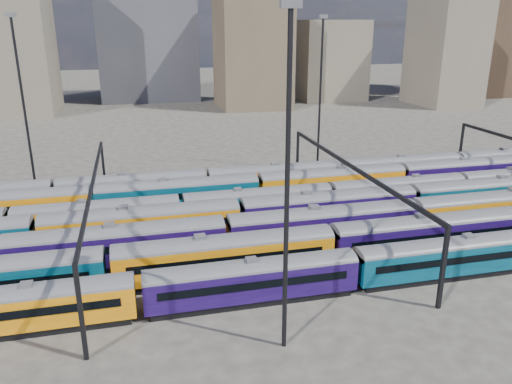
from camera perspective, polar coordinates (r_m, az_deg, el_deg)
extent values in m
plane|color=#3D3A34|center=(60.96, 1.67, -4.67)|extent=(500.00, 500.00, 0.00)
cube|color=black|center=(46.80, -25.71, -13.89)|extent=(18.38, 2.38, 0.68)
cube|color=orange|center=(45.95, -26.01, -12.04)|extent=(19.35, 2.81, 2.81)
cylinder|color=#4C4C51|center=(45.29, -26.26, -10.50)|extent=(19.35, 2.81, 2.81)
cube|color=black|center=(44.58, -26.43, -12.57)|extent=(17.03, 0.06, 0.73)
cube|color=black|center=(47.00, -25.74, -10.82)|extent=(17.03, 0.06, 0.73)
cube|color=slate|center=(44.96, -26.40, -9.66)|extent=(0.97, 0.87, 0.34)
cube|color=black|center=(46.50, -0.43, -12.06)|extent=(18.38, 2.38, 0.68)
cube|color=#16083D|center=(45.64, -0.44, -10.17)|extent=(19.35, 2.81, 2.81)
cylinder|color=#4C4C51|center=(44.98, -0.44, -8.61)|extent=(19.35, 2.81, 2.81)
cube|color=black|center=(44.27, 0.00, -10.65)|extent=(17.03, 0.06, 0.73)
cube|color=black|center=(46.70, -0.85, -9.00)|extent=(17.03, 0.06, 0.73)
cube|color=slate|center=(44.65, -0.44, -7.75)|extent=(0.97, 0.87, 0.34)
cube|color=black|center=(54.13, 20.83, -8.71)|extent=(18.38, 2.38, 0.68)
cube|color=#05384D|center=(53.39, 21.04, -7.04)|extent=(19.35, 2.81, 2.81)
cylinder|color=#4C4C51|center=(52.83, 21.21, -5.66)|extent=(19.35, 2.81, 2.81)
cube|color=black|center=(52.22, 21.95, -7.33)|extent=(17.03, 0.06, 0.73)
cube|color=black|center=(54.30, 20.24, -6.11)|extent=(17.03, 0.06, 0.73)
cube|color=slate|center=(52.55, 21.31, -4.92)|extent=(0.97, 0.87, 0.34)
cube|color=black|center=(50.49, -3.46, -9.40)|extent=(20.54, 2.66, 0.76)
cube|color=orange|center=(49.61, -3.50, -7.42)|extent=(21.62, 3.13, 3.13)
cylinder|color=#4C4C51|center=(48.95, -3.54, -5.77)|extent=(21.62, 3.13, 3.13)
cube|color=black|center=(48.04, -3.16, -7.82)|extent=(19.02, 0.06, 0.81)
cube|color=black|center=(50.86, -3.84, -6.27)|extent=(19.02, 0.06, 0.81)
cube|color=slate|center=(48.61, -3.56, -4.87)|extent=(1.08, 0.97, 0.38)
cube|color=black|center=(58.20, 18.72, -6.47)|extent=(20.54, 2.66, 0.76)
cube|color=#16083D|center=(57.44, 18.92, -4.70)|extent=(21.62, 3.13, 3.13)
cylinder|color=#4C4C51|center=(56.87, 19.08, -3.25)|extent=(21.62, 3.13, 3.13)
cube|color=black|center=(56.09, 19.81, -4.95)|extent=(19.02, 0.06, 0.81)
cube|color=black|center=(58.53, 18.14, -3.79)|extent=(19.02, 0.06, 0.81)
cube|color=slate|center=(56.58, 19.17, -2.46)|extent=(1.08, 0.97, 0.38)
cube|color=black|center=(54.40, -15.28, -7.91)|extent=(20.83, 2.70, 0.77)
cube|color=#16083D|center=(53.58, -15.46, -6.01)|extent=(21.93, 3.18, 3.18)
cylinder|color=#4C4C51|center=(52.95, -15.60, -4.45)|extent=(21.93, 3.18, 3.18)
cube|color=black|center=(51.95, -15.52, -6.35)|extent=(19.30, 0.06, 0.82)
cube|color=black|center=(54.90, -15.47, -4.97)|extent=(19.30, 0.06, 0.82)
cube|color=slate|center=(52.64, -15.68, -3.60)|extent=(1.10, 0.99, 0.38)
cube|color=black|center=(57.91, 7.65, -5.72)|extent=(20.83, 2.70, 0.77)
cube|color=#16083D|center=(57.13, 7.74, -3.91)|extent=(21.93, 3.18, 3.18)
cylinder|color=#4C4C51|center=(56.55, 7.81, -2.42)|extent=(21.93, 3.18, 3.18)
cube|color=black|center=(55.61, 8.35, -4.16)|extent=(19.30, 0.06, 0.82)
cube|color=black|center=(58.37, 7.18, -2.98)|extent=(19.30, 0.06, 0.82)
cube|color=slate|center=(56.25, 7.84, -1.62)|extent=(1.10, 0.99, 0.38)
cube|color=black|center=(69.01, 25.40, -3.37)|extent=(20.83, 2.70, 0.77)
cube|color=orange|center=(68.36, 25.62, -1.83)|extent=(21.93, 3.18, 3.18)
cylinder|color=#4C4C51|center=(67.87, 25.81, -0.57)|extent=(21.93, 3.18, 3.18)
cube|color=black|center=(67.09, 26.51, -1.98)|extent=(19.30, 0.06, 0.82)
cube|color=black|center=(69.40, 24.85, -1.09)|extent=(19.30, 0.06, 0.82)
cube|color=slate|center=(67.62, 25.91, 0.11)|extent=(1.10, 0.99, 0.38)
cube|color=black|center=(58.89, -12.67, -5.60)|extent=(20.83, 2.70, 0.77)
cube|color=orange|center=(58.12, -12.81, -3.82)|extent=(21.93, 3.18, 3.18)
cylinder|color=#4C4C51|center=(57.55, -12.92, -2.36)|extent=(21.93, 3.18, 3.18)
cube|color=black|center=(56.49, -12.79, -4.07)|extent=(19.30, 0.06, 0.82)
cube|color=black|center=(59.48, -12.88, -2.90)|extent=(19.30, 0.06, 0.82)
cube|color=slate|center=(57.26, -12.98, -1.56)|extent=(1.10, 0.99, 0.38)
cube|color=black|center=(63.08, 8.23, -3.66)|extent=(20.83, 2.70, 0.77)
cube|color=#16083D|center=(62.37, 8.31, -1.98)|extent=(21.93, 3.18, 3.18)
cylinder|color=#4C4C51|center=(61.83, 8.38, -0.60)|extent=(21.93, 3.18, 3.18)
cube|color=black|center=(60.85, 8.89, -2.16)|extent=(19.30, 0.06, 0.82)
cube|color=black|center=(63.64, 7.79, -1.17)|extent=(19.30, 0.06, 0.82)
cube|color=slate|center=(61.56, 8.42, 0.14)|extent=(1.10, 0.99, 0.38)
cube|color=black|center=(74.20, 24.61, -1.79)|extent=(20.83, 2.70, 0.77)
cube|color=#05384D|center=(73.59, 24.81, -0.34)|extent=(21.93, 3.18, 3.18)
cylinder|color=#4C4C51|center=(73.14, 24.98, 0.84)|extent=(21.93, 3.18, 3.18)
cube|color=black|center=(72.31, 25.62, -0.46)|extent=(19.30, 0.06, 0.82)
cube|color=black|center=(74.67, 24.11, 0.32)|extent=(19.30, 0.06, 0.82)
cube|color=slate|center=(72.92, 25.07, 1.47)|extent=(1.10, 0.99, 0.38)
cube|color=black|center=(63.71, -17.39, -4.17)|extent=(18.30, 2.37, 0.67)
cube|color=orange|center=(63.09, -17.54, -2.72)|extent=(19.27, 2.79, 2.79)
cylinder|color=#4C4C51|center=(62.62, -17.66, -1.52)|extent=(19.27, 2.79, 2.79)
cube|color=black|center=(61.65, -17.63, -2.89)|extent=(16.95, 0.06, 0.72)
cube|color=black|center=(64.30, -17.51, -1.99)|extent=(16.95, 0.06, 0.72)
cube|color=slate|center=(62.38, -17.73, -0.88)|extent=(0.96, 0.87, 0.34)
cube|color=black|center=(65.23, 0.26, -2.74)|extent=(18.30, 2.37, 0.67)
cube|color=#05384D|center=(64.63, 0.26, -1.31)|extent=(19.27, 2.79, 2.79)
cylinder|color=#4C4C51|center=(64.16, 0.26, -0.14)|extent=(19.27, 2.79, 2.79)
cube|color=black|center=(63.22, 0.58, -1.45)|extent=(16.95, 0.06, 0.72)
cube|color=black|center=(65.81, -0.04, -0.63)|extent=(16.95, 0.06, 0.72)
cube|color=slate|center=(63.93, 0.26, 0.50)|extent=(0.96, 0.87, 0.34)
cube|color=black|center=(72.39, 15.70, -1.27)|extent=(18.30, 2.37, 0.67)
cube|color=orange|center=(71.85, 15.82, 0.03)|extent=(19.27, 2.79, 2.79)
cylinder|color=#4C4C51|center=(71.43, 15.91, 1.09)|extent=(19.27, 2.79, 2.79)
cube|color=black|center=(70.58, 16.39, -0.07)|extent=(16.95, 0.06, 0.72)
cube|color=black|center=(72.91, 15.30, 0.62)|extent=(16.95, 0.06, 0.72)
cube|color=slate|center=(71.22, 15.96, 1.66)|extent=(0.96, 0.87, 0.34)
cube|color=black|center=(84.21, 27.24, 1.57)|extent=(16.95, 0.06, 0.72)
cube|color=black|center=(70.25, -26.96, -3.24)|extent=(20.37, 2.64, 0.75)
cube|color=orange|center=(69.62, -27.19, -1.76)|extent=(21.45, 3.11, 3.11)
cube|color=black|center=(70.96, -26.97, -1.05)|extent=(18.87, 0.06, 0.80)
cube|color=black|center=(68.36, -8.75, -1.92)|extent=(20.37, 2.64, 0.75)
cube|color=#05384D|center=(67.72, -8.83, -0.39)|extent=(21.45, 3.11, 3.11)
cylinder|color=#4C4C51|center=(67.23, -8.90, 0.87)|extent=(21.45, 3.11, 3.11)
cube|color=black|center=(66.11, -8.72, -0.51)|extent=(18.87, 0.06, 0.80)
cube|color=black|center=(69.09, -8.97, 0.32)|extent=(18.87, 0.06, 0.80)
cube|color=slate|center=(66.99, -8.93, 1.54)|extent=(1.07, 0.97, 0.38)
cube|color=black|center=(73.37, 8.63, -0.47)|extent=(20.37, 2.64, 0.75)
cube|color=orange|center=(72.77, 8.70, 0.96)|extent=(21.45, 3.11, 3.11)
cylinder|color=#4C4C51|center=(72.33, 8.76, 2.14)|extent=(21.45, 3.11, 3.11)
cube|color=black|center=(71.28, 9.19, 0.88)|extent=(18.87, 0.06, 0.80)
cube|color=black|center=(74.05, 8.26, 1.60)|extent=(18.87, 0.06, 0.80)
cube|color=slate|center=(72.10, 8.79, 2.77)|extent=(1.07, 0.97, 0.38)
cube|color=black|center=(84.06, 22.68, 0.73)|extent=(20.37, 2.64, 0.75)
cube|color=#16083D|center=(83.54, 22.84, 1.99)|extent=(21.45, 3.11, 3.11)
cylinder|color=#4C4C51|center=(83.15, 22.97, 3.02)|extent=(21.45, 3.11, 3.11)
cube|color=black|center=(82.24, 23.51, 1.93)|extent=(18.87, 0.06, 0.80)
cube|color=black|center=(84.65, 22.26, 2.53)|extent=(18.87, 0.06, 0.80)
cube|color=slate|center=(82.95, 23.05, 3.57)|extent=(1.07, 0.97, 0.38)
cube|color=black|center=(72.89, -13.73, -0.95)|extent=(19.14, 2.48, 0.71)
cube|color=#05384D|center=(72.32, -13.84, 0.40)|extent=(20.15, 2.92, 2.92)
cylinder|color=#4C4C51|center=(71.90, -13.93, 1.51)|extent=(20.15, 2.92, 2.92)
cube|color=black|center=(70.81, -13.85, 0.31)|extent=(17.73, 0.06, 0.76)
cube|color=black|center=(73.63, -13.88, 1.01)|extent=(17.73, 0.06, 0.76)
cube|color=slate|center=(71.68, -13.98, 2.10)|extent=(1.01, 0.91, 0.35)
cube|color=black|center=(75.57, 2.16, 0.28)|extent=(19.14, 2.48, 0.71)
cube|color=orange|center=(75.02, 2.17, 1.59)|extent=(20.15, 2.92, 2.92)
cylinder|color=#4C4C51|center=(74.61, 2.19, 2.67)|extent=(20.15, 2.92, 2.92)
cube|color=black|center=(73.56, 2.49, 1.53)|extent=(17.73, 0.06, 0.76)
cube|color=black|center=(76.29, 1.87, 2.16)|extent=(17.73, 0.06, 0.76)
cube|color=slate|center=(74.40, 2.19, 3.24)|extent=(1.01, 0.91, 0.35)
cube|color=black|center=(83.49, 15.99, 1.34)|extent=(19.14, 2.48, 0.71)
cube|color=#16083D|center=(82.99, 16.10, 2.53)|extent=(20.15, 2.92, 2.92)
cylinder|color=#4C4C51|center=(82.62, 16.19, 3.51)|extent=(20.15, 2.92, 2.92)
cube|color=black|center=(81.67, 16.62, 2.49)|extent=(17.73, 0.06, 0.76)
cube|color=black|center=(84.14, 15.63, 3.04)|extent=(17.73, 0.06, 0.76)
cube|color=slate|center=(82.43, 16.23, 4.03)|extent=(1.01, 0.91, 0.35)
cube|color=black|center=(95.34, 26.92, 2.12)|extent=(19.14, 2.48, 0.71)
cube|color=#16083D|center=(94.91, 27.08, 3.17)|extent=(20.15, 2.92, 2.92)
cylinder|color=#4C4C51|center=(94.59, 27.20, 4.02)|extent=(20.15, 2.92, 2.92)
cube|color=black|center=(95.91, 26.54, 3.61)|extent=(17.73, 0.06, 0.76)
cube|color=black|center=(39.69, -19.39, -12.89)|extent=(0.35, 0.35, 8.00)
cube|color=black|center=(76.76, -17.02, 2.60)|extent=(0.35, 0.35, 8.00)
cube|color=black|center=(56.53, -18.19, 0.93)|extent=(0.30, 40.00, 0.45)
cube|color=black|center=(46.74, 20.60, -8.08)|extent=(0.35, 0.35, 8.00)
cube|color=black|center=(80.63, 4.77, 4.10)|extent=(0.35, 0.35, 8.00)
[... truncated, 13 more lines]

